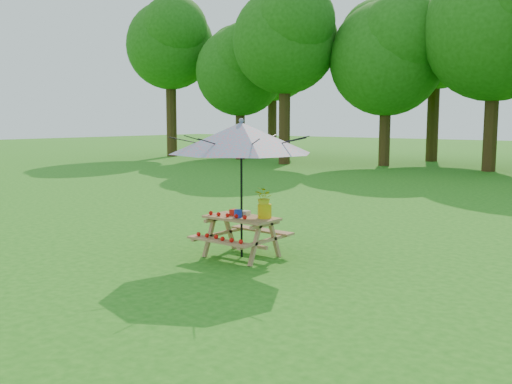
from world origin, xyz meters
The scene contains 5 objects.
picnic_table centered at (-4.89, 3.69, 0.33)m, with size 1.20×1.32×0.67m.
patio_umbrella centered at (-4.89, 3.69, 1.95)m, with size 2.61×2.61×2.26m.
produce_bins centered at (-4.96, 3.70, 0.72)m, with size 0.32×0.41×0.13m.
tomatoes_row centered at (-5.04, 3.51, 0.71)m, with size 0.77×0.13×0.07m, color red, non-canonical shape.
flower_bucket centered at (-4.52, 3.83, 0.94)m, with size 0.36×0.33×0.50m.
Camera 1 is at (0.96, -3.36, 2.25)m, focal length 40.00 mm.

